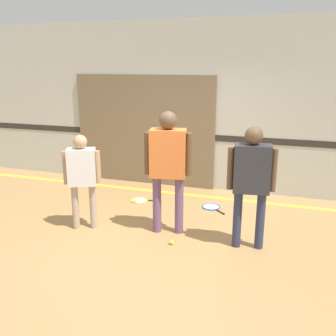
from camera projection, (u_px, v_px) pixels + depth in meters
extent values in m
plane|color=#A87F4C|center=(162.00, 233.00, 5.47)|extent=(16.00, 16.00, 0.00)
cube|color=beige|center=(200.00, 107.00, 7.12)|extent=(16.00, 0.06, 3.20)
cube|color=#2D2823|center=(199.00, 137.00, 7.24)|extent=(16.00, 0.01, 0.12)
cube|color=#756047|center=(144.00, 130.00, 7.53)|extent=(2.90, 0.05, 2.19)
cube|color=yellow|center=(191.00, 195.00, 7.06)|extent=(14.40, 0.10, 0.01)
cylinder|color=#6B4C70|center=(157.00, 204.00, 5.44)|extent=(0.12, 0.12, 0.85)
cylinder|color=#6B4C70|center=(179.00, 205.00, 5.40)|extent=(0.12, 0.12, 0.85)
cube|color=orange|center=(168.00, 153.00, 5.21)|extent=(0.54, 0.36, 0.67)
sphere|color=brown|center=(168.00, 120.00, 5.09)|extent=(0.25, 0.25, 0.25)
cylinder|color=brown|center=(147.00, 153.00, 5.25)|extent=(0.09, 0.09, 0.60)
cylinder|color=brown|center=(189.00, 155.00, 5.18)|extent=(0.09, 0.09, 0.60)
cylinder|color=tan|center=(75.00, 207.00, 5.56)|extent=(0.10, 0.10, 0.68)
cylinder|color=tan|center=(93.00, 206.00, 5.58)|extent=(0.10, 0.10, 0.68)
cube|color=silver|center=(82.00, 167.00, 5.40)|extent=(0.45, 0.36, 0.54)
sphere|color=tan|center=(80.00, 142.00, 5.30)|extent=(0.20, 0.20, 0.20)
cylinder|color=tan|center=(65.00, 168.00, 5.38)|extent=(0.07, 0.07, 0.48)
cylinder|color=tan|center=(98.00, 167.00, 5.42)|extent=(0.07, 0.07, 0.48)
cylinder|color=#2D334C|center=(260.00, 220.00, 4.94)|extent=(0.12, 0.12, 0.79)
cylinder|color=#2D334C|center=(237.00, 219.00, 4.99)|extent=(0.12, 0.12, 0.79)
cube|color=#2D2D33|center=(252.00, 169.00, 4.78)|extent=(0.49, 0.32, 0.62)
sphere|color=brown|center=(254.00, 136.00, 4.66)|extent=(0.23, 0.23, 0.23)
cylinder|color=brown|center=(274.00, 170.00, 4.74)|extent=(0.08, 0.08, 0.56)
cylinder|color=brown|center=(230.00, 168.00, 4.82)|extent=(0.08, 0.08, 0.56)
torus|color=#C6D838|center=(139.00, 201.00, 6.75)|extent=(0.39, 0.39, 0.02)
cylinder|color=silver|center=(139.00, 201.00, 6.75)|extent=(0.26, 0.26, 0.01)
cylinder|color=black|center=(153.00, 200.00, 6.76)|extent=(0.20, 0.09, 0.02)
sphere|color=black|center=(158.00, 200.00, 6.76)|extent=(0.03, 0.03, 0.03)
torus|color=blue|center=(211.00, 207.00, 6.46)|extent=(0.44, 0.44, 0.02)
cylinder|color=silver|center=(211.00, 207.00, 6.46)|extent=(0.27, 0.27, 0.01)
cylinder|color=black|center=(220.00, 212.00, 6.24)|extent=(0.18, 0.17, 0.02)
sphere|color=black|center=(224.00, 214.00, 6.15)|extent=(0.03, 0.03, 0.03)
sphere|color=#CCE038|center=(172.00, 242.00, 5.13)|extent=(0.07, 0.07, 0.07)
sphere|color=#CCE038|center=(135.00, 201.00, 6.66)|extent=(0.07, 0.07, 0.07)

